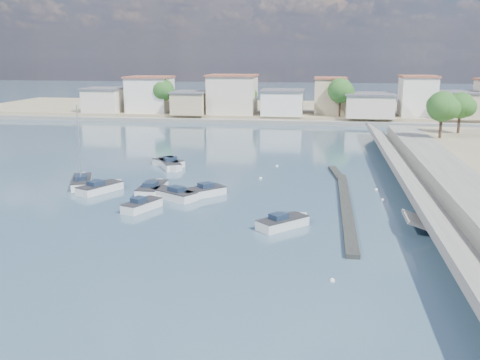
# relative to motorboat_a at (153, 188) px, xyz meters

# --- Properties ---
(ground) EXTENTS (400.00, 400.00, 0.00)m
(ground) POSITION_rel_motorboat_a_xyz_m (12.65, 26.97, -0.38)
(ground) COLOR #2B4156
(ground) RESTS_ON ground
(seawall_walkway) EXTENTS (5.00, 90.00, 1.80)m
(seawall_walkway) POSITION_rel_motorboat_a_xyz_m (31.15, -0.03, 0.52)
(seawall_walkway) COLOR slate
(seawall_walkway) RESTS_ON ground
(breakwater) EXTENTS (2.00, 31.02, 0.35)m
(breakwater) POSITION_rel_motorboat_a_xyz_m (19.55, -0.34, -0.21)
(breakwater) COLOR black
(breakwater) RESTS_ON ground
(far_shore_land) EXTENTS (160.00, 40.00, 1.40)m
(far_shore_land) POSITION_rel_motorboat_a_xyz_m (12.65, 78.97, 0.32)
(far_shore_land) COLOR gray
(far_shore_land) RESTS_ON ground
(far_shore_quay) EXTENTS (160.00, 2.50, 0.80)m
(far_shore_quay) POSITION_rel_motorboat_a_xyz_m (12.65, 57.97, 0.02)
(far_shore_quay) COLOR slate
(far_shore_quay) RESTS_ON ground
(far_town) EXTENTS (113.01, 12.80, 8.35)m
(far_town) POSITION_rel_motorboat_a_xyz_m (23.36, 63.89, 4.56)
(far_town) COLOR beige
(far_town) RESTS_ON far_shore_land
(shore_trees) EXTENTS (74.56, 38.32, 7.92)m
(shore_trees) POSITION_rel_motorboat_a_xyz_m (20.99, 55.08, 5.84)
(shore_trees) COLOR #38281E
(shore_trees) RESTS_ON ground
(motorboat_a) EXTENTS (2.15, 5.88, 1.48)m
(motorboat_a) POSITION_rel_motorboat_a_xyz_m (0.00, 0.00, 0.00)
(motorboat_a) COLOR silver
(motorboat_a) RESTS_ON ground
(motorboat_b) EXTENTS (3.07, 4.49, 1.48)m
(motorboat_b) POSITION_rel_motorboat_a_xyz_m (1.10, -6.29, -0.00)
(motorboat_b) COLOR silver
(motorboat_b) RESTS_ON ground
(motorboat_c) EXTENTS (5.29, 4.27, 1.48)m
(motorboat_c) POSITION_rel_motorboat_a_xyz_m (2.59, -2.05, 0.00)
(motorboat_c) COLOR silver
(motorboat_c) RESTS_ON ground
(motorboat_d) EXTENTS (4.69, 4.70, 1.48)m
(motorboat_d) POSITION_rel_motorboat_a_xyz_m (5.24, -0.99, -0.00)
(motorboat_d) COLOR silver
(motorboat_d) RESTS_ON ground
(motorboat_e) EXTENTS (3.89, 5.28, 1.48)m
(motorboat_e) POSITION_rel_motorboat_a_xyz_m (-5.35, -0.63, -0.00)
(motorboat_e) COLOR silver
(motorboat_e) RESTS_ON ground
(motorboat_f) EXTENTS (4.67, 3.79, 1.48)m
(motorboat_f) POSITION_rel_motorboat_a_xyz_m (-2.39, 13.31, -0.00)
(motorboat_f) COLOR silver
(motorboat_f) RESTS_ON ground
(motorboat_g) EXTENTS (4.14, 5.46, 1.48)m
(motorboat_g) POSITION_rel_motorboat_a_xyz_m (-1.52, 11.88, 0.00)
(motorboat_g) COLOR silver
(motorboat_g) RESTS_ON ground
(motorboat_h) EXTENTS (4.37, 4.43, 1.48)m
(motorboat_h) POSITION_rel_motorboat_a_xyz_m (14.40, -9.55, -0.00)
(motorboat_h) COLOR silver
(motorboat_h) RESTS_ON ground
(sailboat) EXTENTS (3.99, 6.29, 9.00)m
(sailboat) POSITION_rel_motorboat_a_xyz_m (-8.65, 1.70, 0.04)
(sailboat) COLOR silver
(sailboat) RESTS_ON ground
(mooring_buoys) EXTENTS (15.62, 35.26, 0.36)m
(mooring_buoys) POSITION_rel_motorboat_a_xyz_m (18.70, -0.21, -0.33)
(mooring_buoys) COLOR white
(mooring_buoys) RESTS_ON ground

